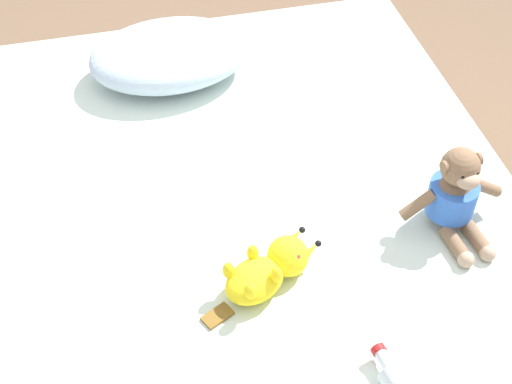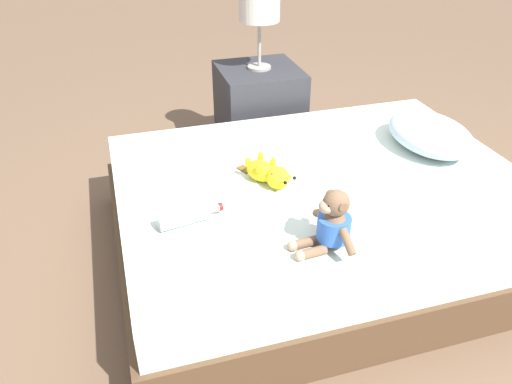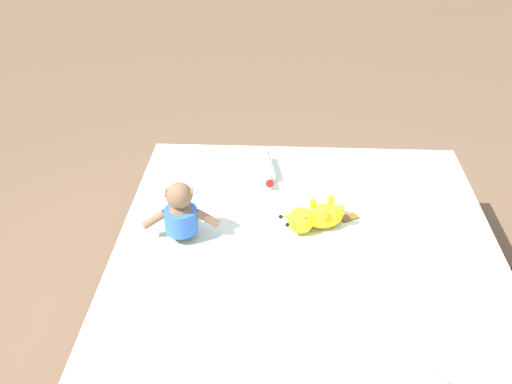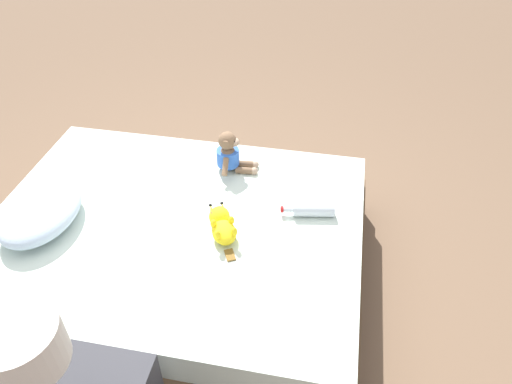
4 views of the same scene
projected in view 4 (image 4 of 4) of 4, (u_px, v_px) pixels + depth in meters
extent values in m
plane|color=brown|center=(182.00, 274.00, 2.60)|extent=(16.00, 16.00, 0.00)
cube|color=brown|center=(180.00, 260.00, 2.53)|extent=(1.44, 1.86, 0.22)
cube|color=silver|center=(176.00, 234.00, 2.41)|extent=(1.40, 1.80, 0.17)
ellipsoid|color=silver|center=(40.00, 211.00, 2.30)|extent=(0.51, 0.37, 0.15)
ellipsoid|color=brown|center=(228.00, 158.00, 2.63)|extent=(0.12, 0.11, 0.15)
cylinder|color=blue|center=(228.00, 157.00, 2.63)|extent=(0.13, 0.13, 0.09)
sphere|color=brown|center=(227.00, 141.00, 2.56)|extent=(0.10, 0.10, 0.10)
ellipsoid|color=tan|center=(235.00, 142.00, 2.56)|extent=(0.06, 0.05, 0.04)
sphere|color=black|center=(235.00, 138.00, 2.56)|extent=(0.01, 0.01, 0.01)
sphere|color=black|center=(234.00, 142.00, 2.53)|extent=(0.01, 0.01, 0.01)
cylinder|color=brown|center=(228.00, 134.00, 2.58)|extent=(0.01, 0.03, 0.03)
cylinder|color=brown|center=(226.00, 144.00, 2.51)|extent=(0.01, 0.03, 0.03)
cylinder|color=brown|center=(230.00, 146.00, 2.70)|extent=(0.10, 0.04, 0.08)
cylinder|color=brown|center=(225.00, 167.00, 2.55)|extent=(0.10, 0.04, 0.08)
cylinder|color=brown|center=(246.00, 164.00, 2.68)|extent=(0.04, 0.10, 0.04)
cylinder|color=brown|center=(245.00, 170.00, 2.63)|extent=(0.04, 0.10, 0.04)
sphere|color=tan|center=(255.00, 164.00, 2.68)|extent=(0.04, 0.04, 0.04)
sphere|color=tan|center=(254.00, 171.00, 2.63)|extent=(0.04, 0.04, 0.04)
ellipsoid|color=yellow|center=(224.00, 232.00, 2.23)|extent=(0.18, 0.17, 0.08)
sphere|color=yellow|center=(219.00, 217.00, 2.30)|extent=(0.10, 0.10, 0.10)
cone|color=yellow|center=(212.00, 210.00, 2.32)|extent=(0.07, 0.05, 0.05)
sphere|color=black|center=(210.00, 205.00, 2.34)|extent=(0.02, 0.02, 0.02)
cone|color=yellow|center=(223.00, 208.00, 2.34)|extent=(0.07, 0.05, 0.05)
sphere|color=black|center=(222.00, 203.00, 2.35)|extent=(0.02, 0.02, 0.02)
sphere|color=red|center=(213.00, 213.00, 2.28)|extent=(0.02, 0.02, 0.02)
sphere|color=red|center=(225.00, 211.00, 2.29)|extent=(0.02, 0.02, 0.02)
ellipsoid|color=yellow|center=(213.00, 224.00, 2.22)|extent=(0.04, 0.04, 0.05)
ellipsoid|color=yellow|center=(231.00, 220.00, 2.24)|extent=(0.04, 0.04, 0.05)
ellipsoid|color=yellow|center=(218.00, 235.00, 2.17)|extent=(0.04, 0.04, 0.05)
ellipsoid|color=yellow|center=(234.00, 232.00, 2.18)|extent=(0.04, 0.04, 0.05)
cube|color=brown|center=(230.00, 255.00, 2.18)|extent=(0.08, 0.07, 0.01)
cylinder|color=silver|center=(314.00, 210.00, 2.37)|extent=(0.10, 0.21, 0.07)
cylinder|color=silver|center=(288.00, 209.00, 2.37)|extent=(0.03, 0.05, 0.03)
cylinder|color=red|center=(282.00, 209.00, 2.37)|extent=(0.03, 0.02, 0.03)
cylinder|color=beige|center=(20.00, 346.00, 1.25)|extent=(0.23, 0.23, 0.14)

